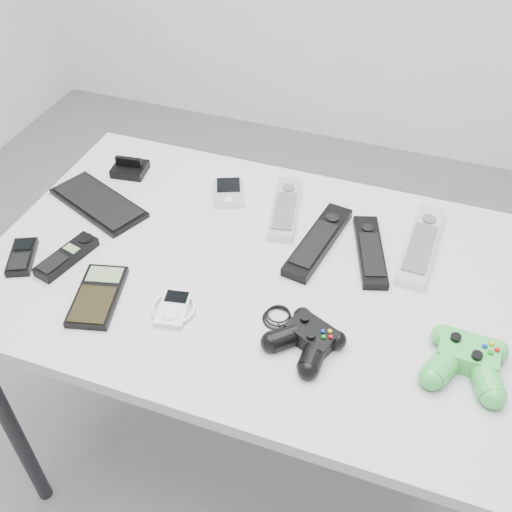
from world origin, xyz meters
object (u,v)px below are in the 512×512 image
(desk, at_px, (259,290))
(mp3_player, at_px, (173,308))
(remote_silver_a, at_px, (285,208))
(remote_silver_b, at_px, (422,244))
(cordless_handset, at_px, (67,256))
(controller_black, at_px, (307,338))
(pda_keyboard, at_px, (98,202))
(calculator, at_px, (98,296))
(controller_green, at_px, (467,359))
(remote_black_a, at_px, (318,241))
(mobile_phone, at_px, (22,256))
(pda, at_px, (229,192))
(remote_black_b, at_px, (370,251))

(desk, relative_size, mp3_player, 12.43)
(remote_silver_a, distance_m, remote_silver_b, 0.30)
(desk, distance_m, cordless_handset, 0.39)
(controller_black, bearing_deg, pda_keyboard, -178.60)
(pda_keyboard, distance_m, calculator, 0.29)
(desk, bearing_deg, cordless_handset, -163.74)
(remote_silver_a, distance_m, controller_green, 0.51)
(remote_black_a, xyz_separation_m, mobile_phone, (-0.55, -0.24, -0.00))
(pda_keyboard, relative_size, mobile_phone, 2.28)
(pda, bearing_deg, remote_silver_a, -29.30)
(remote_silver_a, relative_size, mp3_player, 2.38)
(desk, bearing_deg, mp3_player, -124.40)
(mobile_phone, relative_size, controller_black, 0.50)
(controller_black, bearing_deg, remote_silver_a, 137.13)
(remote_black_a, distance_m, mobile_phone, 0.60)
(pda, distance_m, mp3_player, 0.37)
(remote_black_b, relative_size, controller_black, 1.01)
(pda, relative_size, mp3_player, 1.16)
(desk, distance_m, pda_keyboard, 0.42)
(remote_silver_b, relative_size, mobile_phone, 2.41)
(pda, distance_m, controller_green, 0.64)
(remote_silver_a, distance_m, calculator, 0.45)
(calculator, xyz_separation_m, controller_black, (0.40, 0.03, 0.01))
(desk, relative_size, remote_black_a, 4.56)
(pda, bearing_deg, controller_green, -52.58)
(remote_silver_b, height_order, mobile_phone, remote_silver_b)
(cordless_handset, relative_size, controller_green, 0.93)
(pda, height_order, remote_black_b, remote_black_b)
(remote_silver_a, distance_m, controller_black, 0.37)
(remote_silver_b, xyz_separation_m, mp3_player, (-0.41, -0.33, -0.00))
(mobile_phone, bearing_deg, controller_black, -26.55)
(pda, xyz_separation_m, remote_black_a, (0.24, -0.10, 0.00))
(remote_black_a, distance_m, cordless_handset, 0.51)
(calculator, bearing_deg, pda, 59.67)
(desk, distance_m, controller_black, 0.23)
(pda_keyboard, xyz_separation_m, remote_silver_a, (0.40, 0.12, 0.00))
(remote_black_a, relative_size, cordless_handset, 1.72)
(remote_black_b, bearing_deg, pda, 147.56)
(pda_keyboard, height_order, remote_silver_a, remote_silver_a)
(remote_black_a, xyz_separation_m, controller_black, (0.05, -0.26, 0.01))
(remote_black_b, relative_size, mp3_player, 2.37)
(remote_black_a, relative_size, mobile_phone, 2.31)
(pda, xyz_separation_m, cordless_handset, (-0.23, -0.31, 0.00))
(desk, distance_m, remote_silver_a, 0.20)
(cordless_handset, bearing_deg, controller_black, 8.68)
(cordless_handset, xyz_separation_m, calculator, (0.11, -0.07, -0.00))
(mp3_player, bearing_deg, controller_black, -9.52)
(calculator, height_order, controller_green, controller_green)
(desk, xyz_separation_m, controller_green, (0.41, -0.11, 0.09))
(pda, relative_size, remote_black_b, 0.49)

